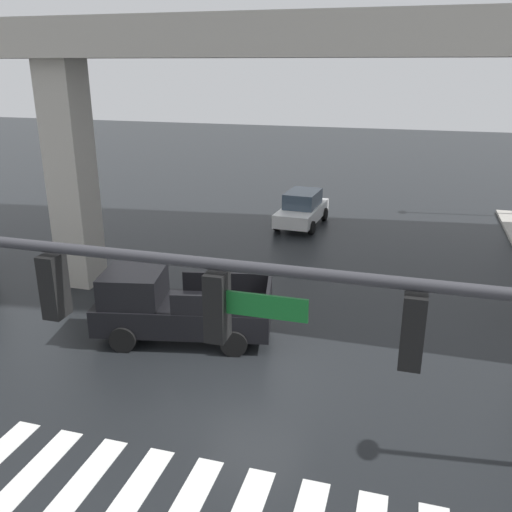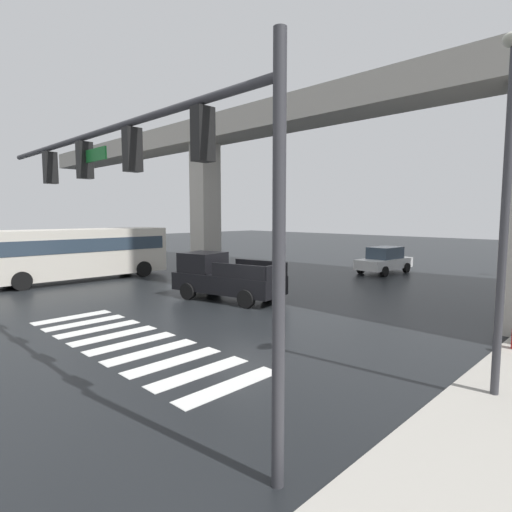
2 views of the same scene
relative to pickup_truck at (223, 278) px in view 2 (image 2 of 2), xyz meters
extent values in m
plane|color=black|center=(2.94, -1.63, -0.99)|extent=(120.00, 120.00, 0.00)
cube|color=silver|center=(-1.46, -6.16, -0.98)|extent=(0.55, 2.80, 0.01)
cube|color=silver|center=(-0.36, -6.16, -0.98)|extent=(0.55, 2.80, 0.01)
cube|color=silver|center=(0.74, -6.16, -0.98)|extent=(0.55, 2.80, 0.01)
cube|color=silver|center=(1.84, -6.16, -0.98)|extent=(0.55, 2.80, 0.01)
cube|color=silver|center=(2.94, -6.16, -0.98)|extent=(0.55, 2.80, 0.01)
cube|color=silver|center=(4.04, -6.16, -0.98)|extent=(0.55, 2.80, 0.01)
cube|color=silver|center=(5.14, -6.16, -0.98)|extent=(0.55, 2.80, 0.01)
cube|color=silver|center=(6.24, -6.16, -0.98)|extent=(0.55, 2.80, 0.01)
cube|color=silver|center=(7.34, -6.16, -0.98)|extent=(0.55, 2.80, 0.01)
cube|color=#ADA89E|center=(2.94, 3.13, 7.52)|extent=(54.50, 2.18, 1.20)
cube|color=#ADA89E|center=(-5.14, 3.13, 2.96)|extent=(1.30, 1.30, 7.91)
cube|color=black|center=(0.29, 0.06, -0.21)|extent=(5.38, 2.91, 0.80)
cube|color=black|center=(-1.12, -0.24, 0.64)|extent=(2.02, 2.06, 0.90)
cube|color=#3F5160|center=(-1.58, -0.33, 0.64)|extent=(0.44, 1.66, 0.77)
cube|color=black|center=(1.60, -0.56, 0.49)|extent=(2.62, 0.65, 0.60)
cube|color=black|center=(1.24, 1.15, 0.49)|extent=(2.62, 0.65, 0.60)
cube|color=black|center=(2.74, 0.58, 0.49)|extent=(0.46, 1.73, 0.60)
cylinder|color=black|center=(-1.07, -1.15, -0.61)|extent=(0.80, 0.43, 0.76)
cylinder|color=black|center=(-1.44, 0.62, -0.61)|extent=(0.80, 0.43, 0.76)
cylinder|color=black|center=(2.03, -0.49, -0.61)|extent=(0.80, 0.43, 0.76)
cylinder|color=black|center=(1.65, 1.27, -0.61)|extent=(0.80, 0.43, 0.76)
cube|color=beige|center=(-10.04, -2.72, 0.65)|extent=(2.90, 10.89, 2.70)
cube|color=#2D3D4C|center=(-10.04, -2.72, 1.12)|extent=(2.92, 10.35, 0.76)
cube|color=#2D3D4C|center=(-9.84, 2.64, 0.99)|extent=(2.25, 0.16, 1.49)
cylinder|color=black|center=(-11.12, 1.11, -0.51)|extent=(0.39, 0.97, 0.96)
cylinder|color=black|center=(-8.67, 1.01, -0.51)|extent=(0.39, 0.97, 0.96)
cylinder|color=black|center=(-11.37, -5.64, -0.51)|extent=(0.39, 0.97, 0.96)
cylinder|color=black|center=(-8.92, -5.73, -0.51)|extent=(0.39, 0.97, 0.96)
cube|color=silver|center=(1.18, 12.93, -0.35)|extent=(2.05, 4.41, 0.64)
cube|color=#384756|center=(1.19, 13.03, 0.35)|extent=(1.65, 2.33, 0.76)
cylinder|color=black|center=(1.95, 11.54, -0.67)|extent=(0.28, 0.65, 0.64)
cylinder|color=black|center=(0.23, 11.66, -0.67)|extent=(0.28, 0.65, 0.64)
cylinder|color=black|center=(2.13, 14.20, -0.67)|extent=(0.28, 0.65, 0.64)
cylinder|color=black|center=(0.41, 14.32, -0.67)|extent=(0.28, 0.65, 0.64)
cylinder|color=#38383D|center=(10.35, -7.93, 2.11)|extent=(0.18, 0.18, 6.20)
cylinder|color=#38383D|center=(4.95, -7.93, 4.61)|extent=(10.80, 0.14, 0.14)
cube|color=black|center=(8.75, -7.93, 4.09)|extent=(0.24, 0.32, 0.84)
sphere|color=orange|center=(8.75, -7.93, 4.09)|extent=(0.17, 0.17, 0.17)
cube|color=black|center=(6.55, -7.93, 4.09)|extent=(0.24, 0.32, 0.84)
sphere|color=orange|center=(6.55, -7.93, 4.09)|extent=(0.17, 0.17, 0.17)
cube|color=black|center=(4.35, -7.93, 4.09)|extent=(0.24, 0.32, 0.84)
sphere|color=orange|center=(4.35, -7.93, 4.09)|extent=(0.17, 0.17, 0.17)
cube|color=black|center=(2.15, -7.93, 4.09)|extent=(0.24, 0.32, 0.84)
sphere|color=orange|center=(2.15, -7.93, 4.09)|extent=(0.17, 0.17, 0.17)
cube|color=#19722D|center=(4.88, -7.93, 4.16)|extent=(1.10, 0.04, 0.28)
cylinder|color=#38383D|center=(11.76, -2.80, 2.51)|extent=(0.16, 0.16, 7.00)
camera|label=1|loc=(6.40, -13.39, 6.76)|focal=38.42mm
camera|label=2|loc=(13.97, -12.04, 2.84)|focal=28.83mm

